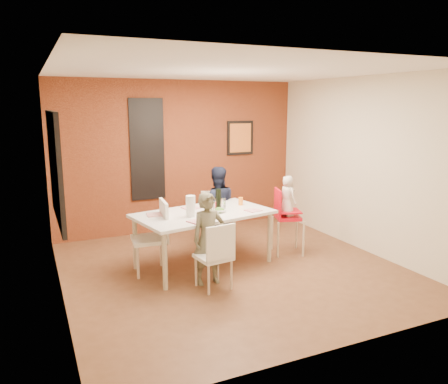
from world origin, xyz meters
name	(u,v)px	position (x,y,z in m)	size (l,w,h in m)	color
ground	(233,269)	(0.00, 0.00, 0.00)	(4.50, 4.50, 0.00)	brown
ceiling	(234,70)	(0.00, 0.00, 2.70)	(4.50, 4.50, 0.02)	white
wall_back	(180,156)	(0.00, 2.25, 1.35)	(4.50, 0.02, 2.70)	beige
wall_front	(343,210)	(0.00, -2.25, 1.35)	(4.50, 0.02, 2.70)	beige
wall_left	(55,187)	(-2.25, 0.00, 1.35)	(0.02, 4.50, 2.70)	beige
wall_right	(364,165)	(2.25, 0.00, 1.35)	(0.02, 4.50, 2.70)	beige
brick_accent_wall	(180,157)	(0.00, 2.23, 1.35)	(4.50, 0.02, 2.70)	maroon
picture_window_frame	(55,167)	(-2.22, 0.20, 1.55)	(0.05, 1.70, 1.30)	black
picture_window_pane	(56,167)	(-2.21, 0.20, 1.55)	(0.02, 1.55, 1.15)	black
glassblock_strip	(147,150)	(-0.60, 2.21, 1.50)	(0.55, 0.03, 1.70)	silver
glassblock_surround	(147,150)	(-0.60, 2.21, 1.50)	(0.60, 0.03, 1.76)	black
art_print_frame	(240,138)	(1.20, 2.21, 1.65)	(0.54, 0.03, 0.64)	black
art_print_canvas	(240,138)	(1.20, 2.19, 1.65)	(0.44, 0.01, 0.54)	orange
dining_table	(204,217)	(-0.31, 0.31, 0.71)	(2.04, 1.38, 0.78)	white
chair_near	(216,253)	(-0.48, -0.54, 0.48)	(0.44, 0.44, 0.86)	white
chair_far	(213,214)	(0.24, 1.28, 0.47)	(0.51, 0.51, 0.85)	silver
chair_left	(156,233)	(-1.00, 0.36, 0.55)	(0.50, 0.50, 0.99)	white
high_chair	(285,215)	(1.02, 0.28, 0.61)	(0.53, 0.53, 1.01)	red
child_near	(208,239)	(-0.49, -0.31, 0.60)	(0.44, 0.29, 1.19)	brown
child_far	(217,207)	(0.21, 1.05, 0.65)	(0.63, 0.49, 1.30)	black
toddler	(287,196)	(1.05, 0.27, 0.91)	(0.30, 0.20, 0.62)	silver
plate_near_left	(199,221)	(-0.55, -0.14, 0.79)	(0.24, 0.24, 0.01)	silver
plate_far_mid	(191,208)	(-0.39, 0.62, 0.79)	(0.22, 0.22, 0.01)	silver
plate_near_right	(253,210)	(0.37, 0.11, 0.79)	(0.20, 0.20, 0.01)	silver
plate_far_left	(155,215)	(-0.97, 0.44, 0.79)	(0.23, 0.23, 0.01)	white
salad_bowl_a	(219,211)	(-0.11, 0.22, 0.81)	(0.19, 0.19, 0.05)	silver
salad_bowl_b	(218,204)	(0.03, 0.60, 0.81)	(0.22, 0.22, 0.05)	silver
wine_bottle	(218,199)	(-0.05, 0.38, 0.93)	(0.08, 0.08, 0.30)	black
wine_glass_a	(212,209)	(-0.29, 0.04, 0.89)	(0.07, 0.07, 0.21)	silver
wine_glass_b	(223,205)	(-0.02, 0.27, 0.87)	(0.06, 0.06, 0.18)	white
paper_towel_roll	(191,206)	(-0.55, 0.17, 0.93)	(0.13, 0.13, 0.29)	white
condiment_red	(215,207)	(-0.16, 0.26, 0.85)	(0.04, 0.04, 0.14)	red
condiment_green	(206,205)	(-0.24, 0.39, 0.86)	(0.04, 0.04, 0.15)	#377226
condiment_brown	(205,207)	(-0.26, 0.37, 0.85)	(0.03, 0.03, 0.13)	brown
sippy_cup	(241,201)	(0.37, 0.50, 0.84)	(0.07, 0.07, 0.12)	orange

